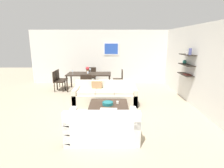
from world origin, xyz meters
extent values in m
plane|color=tan|center=(0.00, 0.00, 0.00)|extent=(18.00, 18.00, 0.00)
cube|color=silver|center=(0.30, 3.53, 1.35)|extent=(8.40, 0.06, 2.70)
cube|color=white|center=(0.18, 3.48, 1.78)|extent=(0.79, 0.02, 0.65)
cube|color=#264CB2|center=(0.18, 3.47, 1.78)|extent=(0.67, 0.01, 0.52)
cube|color=silver|center=(3.03, 0.60, 1.35)|extent=(0.06, 8.20, 2.70)
cube|color=black|center=(2.86, 0.62, 1.70)|extent=(0.28, 0.90, 0.02)
cube|color=black|center=(2.86, 0.62, 1.35)|extent=(0.28, 0.90, 0.02)
cube|color=black|center=(2.86, 0.62, 1.00)|extent=(0.28, 0.90, 0.02)
cylinder|color=#4C518C|center=(2.86, 0.42, 1.82)|extent=(0.10, 0.10, 0.22)
sphere|color=teal|center=(2.86, 0.80, 1.43)|extent=(0.14, 0.14, 0.14)
cylinder|color=silver|center=(2.86, 0.67, 1.77)|extent=(0.07, 0.07, 0.12)
cube|color=#4C1E19|center=(2.86, 0.47, 1.03)|extent=(0.20, 0.28, 0.03)
cube|color=beige|center=(-0.02, 0.30, 0.21)|extent=(2.16, 0.90, 0.42)
cube|color=beige|center=(-0.02, 0.67, 0.60)|extent=(2.16, 0.16, 0.36)
cube|color=beige|center=(-1.03, 0.30, 0.30)|extent=(0.14, 0.90, 0.60)
cube|color=beige|center=(0.99, 0.30, 0.30)|extent=(0.14, 0.90, 0.60)
cube|color=beige|center=(-0.64, 0.26, 0.47)|extent=(0.61, 0.70, 0.10)
cube|color=beige|center=(-0.02, 0.26, 0.47)|extent=(0.61, 0.70, 0.10)
cube|color=beige|center=(0.61, 0.26, 0.47)|extent=(0.61, 0.70, 0.10)
cube|color=#99724C|center=(-0.32, 0.49, 0.60)|extent=(0.37, 0.14, 0.36)
cube|color=white|center=(0.01, -1.94, 0.21)|extent=(1.60, 0.90, 0.42)
cube|color=white|center=(0.01, -2.31, 0.60)|extent=(1.60, 0.16, 0.36)
cube|color=white|center=(0.74, -1.94, 0.30)|extent=(0.14, 0.90, 0.60)
cube|color=white|center=(-0.72, -1.94, 0.30)|extent=(0.14, 0.90, 0.60)
cube|color=white|center=(0.34, -1.90, 0.47)|extent=(0.64, 0.70, 0.10)
cube|color=white|center=(-0.32, -1.90, 0.47)|extent=(0.64, 0.70, 0.10)
cube|color=beige|center=(0.15, -2.13, 0.60)|extent=(0.37, 0.14, 0.36)
cube|color=#38281E|center=(0.12, -0.77, 0.19)|extent=(1.12, 1.03, 0.38)
cylinder|color=#19666B|center=(0.10, -0.81, 0.42)|extent=(0.31, 0.31, 0.08)
torus|color=#19666B|center=(0.10, -0.81, 0.46)|extent=(0.31, 0.31, 0.02)
cylinder|color=silver|center=(0.39, -0.72, 0.42)|extent=(0.08, 0.08, 0.08)
cube|color=black|center=(-0.80, 2.19, 0.73)|extent=(1.94, 0.93, 0.04)
cylinder|color=black|center=(-1.71, 1.79, 0.35)|extent=(0.06, 0.06, 0.71)
cylinder|color=black|center=(0.11, 1.79, 0.35)|extent=(0.06, 0.06, 0.71)
cylinder|color=black|center=(-1.71, 2.60, 0.35)|extent=(0.06, 0.06, 0.71)
cylinder|color=black|center=(0.11, 2.60, 0.35)|extent=(0.06, 0.06, 0.71)
cube|color=black|center=(-2.09, 2.40, 0.43)|extent=(0.44, 0.44, 0.04)
cube|color=black|center=(-2.29, 2.40, 0.67)|extent=(0.04, 0.44, 0.43)
cylinder|color=black|center=(-1.91, 2.22, 0.21)|extent=(0.04, 0.04, 0.41)
cylinder|color=black|center=(-1.91, 2.58, 0.21)|extent=(0.04, 0.04, 0.41)
cylinder|color=black|center=(-2.27, 2.22, 0.21)|extent=(0.04, 0.04, 0.41)
cylinder|color=black|center=(-2.27, 2.58, 0.21)|extent=(0.04, 0.04, 0.41)
cube|color=black|center=(-2.09, 1.98, 0.43)|extent=(0.44, 0.44, 0.04)
cube|color=black|center=(-2.29, 1.98, 0.67)|extent=(0.04, 0.44, 0.43)
cylinder|color=black|center=(-1.91, 1.80, 0.21)|extent=(0.04, 0.04, 0.41)
cylinder|color=black|center=(-1.91, 2.16, 0.21)|extent=(0.04, 0.04, 0.41)
cylinder|color=black|center=(-2.27, 1.80, 0.21)|extent=(0.04, 0.04, 0.41)
cylinder|color=black|center=(-2.27, 2.16, 0.21)|extent=(0.04, 0.04, 0.41)
cube|color=black|center=(-0.80, 1.41, 0.43)|extent=(0.44, 0.44, 0.04)
cube|color=black|center=(-0.80, 1.21, 0.67)|extent=(0.44, 0.04, 0.43)
cylinder|color=black|center=(-0.62, 1.59, 0.21)|extent=(0.04, 0.04, 0.41)
cylinder|color=black|center=(-0.98, 1.59, 0.21)|extent=(0.04, 0.04, 0.41)
cylinder|color=black|center=(-0.62, 1.23, 0.21)|extent=(0.04, 0.04, 0.41)
cylinder|color=black|center=(-0.98, 1.23, 0.21)|extent=(0.04, 0.04, 0.41)
cube|color=black|center=(-0.80, 2.98, 0.43)|extent=(0.44, 0.44, 0.04)
cube|color=black|center=(-0.80, 3.18, 0.67)|extent=(0.44, 0.04, 0.43)
cylinder|color=black|center=(-0.98, 2.80, 0.21)|extent=(0.04, 0.04, 0.41)
cylinder|color=black|center=(-0.62, 2.80, 0.21)|extent=(0.04, 0.04, 0.41)
cylinder|color=black|center=(-0.98, 3.16, 0.21)|extent=(0.04, 0.04, 0.41)
cylinder|color=black|center=(-0.62, 3.16, 0.21)|extent=(0.04, 0.04, 0.41)
cube|color=black|center=(0.49, 2.40, 0.43)|extent=(0.44, 0.44, 0.04)
cube|color=black|center=(0.69, 2.40, 0.67)|extent=(0.04, 0.44, 0.43)
cylinder|color=black|center=(0.31, 2.58, 0.21)|extent=(0.04, 0.04, 0.41)
cylinder|color=black|center=(0.31, 2.22, 0.21)|extent=(0.04, 0.04, 0.41)
cylinder|color=black|center=(0.67, 2.58, 0.21)|extent=(0.04, 0.04, 0.41)
cylinder|color=black|center=(0.67, 2.22, 0.21)|extent=(0.04, 0.04, 0.41)
cylinder|color=silver|center=(-0.80, 2.60, 0.75)|extent=(0.06, 0.06, 0.01)
cylinder|color=silver|center=(-0.80, 2.60, 0.80)|extent=(0.01, 0.01, 0.09)
cylinder|color=silver|center=(-0.80, 2.60, 0.88)|extent=(0.08, 0.08, 0.08)
cylinder|color=silver|center=(-1.51, 2.08, 0.75)|extent=(0.06, 0.06, 0.01)
cylinder|color=silver|center=(-1.51, 2.08, 0.80)|extent=(0.01, 0.01, 0.08)
cylinder|color=silver|center=(-1.51, 2.08, 0.88)|extent=(0.07, 0.07, 0.09)
cylinder|color=silver|center=(-0.80, 1.79, 0.75)|extent=(0.06, 0.06, 0.01)
cylinder|color=silver|center=(-0.80, 1.79, 0.79)|extent=(0.01, 0.01, 0.06)
cylinder|color=silver|center=(-0.80, 1.79, 0.87)|extent=(0.08, 0.08, 0.10)
cylinder|color=olive|center=(-0.87, 2.20, 0.83)|extent=(0.10, 0.10, 0.17)
sphere|color=red|center=(-0.87, 2.20, 0.98)|extent=(0.16, 0.16, 0.16)
camera|label=1|loc=(0.22, -5.69, 2.19)|focal=28.69mm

